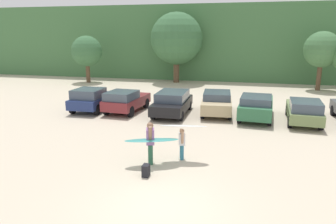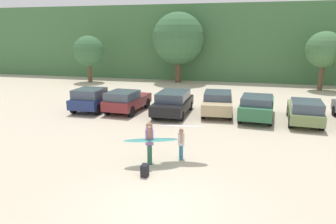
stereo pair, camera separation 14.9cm
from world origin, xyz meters
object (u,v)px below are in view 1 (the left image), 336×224
Objects in this scene: person_child at (182,142)px; surfboard_teal at (152,140)px; parked_car_tan at (217,102)px; parked_car_navy at (92,99)px; parked_car_olive_green at (304,110)px; backpack_dropped at (146,171)px; parked_car_forest_green at (256,106)px; parked_car_black at (172,102)px; surfboard_white at (183,126)px; parked_car_maroon at (126,100)px; person_adult at (150,140)px.

person_child is 0.59× the size of surfboard_teal.
surfboard_teal is (-1.76, -8.99, 0.25)m from parked_car_tan.
parked_car_navy is 0.87× the size of parked_car_olive_green.
parked_car_navy reaches higher than backpack_dropped.
parked_car_tan is 8.15m from person_child.
parked_car_tan reaches higher than backpack_dropped.
parked_car_forest_green reaches higher than backpack_dropped.
parked_car_forest_green is (5.24, 0.14, 0.01)m from parked_car_black.
parked_car_forest_green is 2.72m from parked_car_olive_green.
person_child is 2.24m from backpack_dropped.
parked_car_black is 0.97× the size of parked_car_olive_green.
parked_car_olive_green is 10.23× the size of backpack_dropped.
surfboard_white is (7.66, -7.17, 0.65)m from parked_car_navy.
parked_car_olive_green is (13.45, 0.02, -0.07)m from parked_car_navy.
surfboard_white is at bearing 145.31° from parked_car_olive_green.
backpack_dropped is (-4.13, -9.45, -0.58)m from parked_car_forest_green.
parked_car_olive_green is at bearing -150.42° from surfboard_teal.
parked_car_navy is 11.23m from backpack_dropped.
parked_car_forest_green is 2.11× the size of surfboard_teal.
parked_car_navy reaches higher than parked_car_tan.
surfboard_teal is 1.43m from surfboard_white.
parked_car_forest_green reaches higher than parked_car_black.
backpack_dropped is (4.26, -9.13, -0.57)m from parked_car_maroon.
person_adult is at bearing -140.81° from parked_car_navy.
person_adult is at bearing 98.79° from backpack_dropped.
parked_car_black is 2.01× the size of surfboard_teal.
parked_car_black is at bearing -91.52° from person_child.
surfboard_white is (-0.64, -8.22, 0.69)m from parked_car_tan.
parked_car_forest_green is 8.21m from surfboard_white.
parked_car_olive_green is (11.07, -0.07, -0.04)m from parked_car_maroon.
parked_car_maroon is 11.07m from parked_car_olive_green.
parked_car_maroon is at bearing -80.01° from person_adult.
parked_car_navy reaches higher than parked_car_black.
parked_car_black reaches higher than parked_car_tan.
person_child is at bearing -164.37° from parked_car_black.
parked_car_black is 1.04× the size of parked_car_tan.
surfboard_white reaches higher than surfboard_teal.
parked_car_navy is 2.03× the size of surfboard_white.
parked_car_maroon is 0.91× the size of parked_car_black.
parked_car_tan is at bearing 82.83° from parked_car_olive_green.
parked_car_tan is at bearing -76.30° from parked_car_maroon.
parked_car_maroon is 3.15m from parked_car_black.
parked_car_maroon is 0.94× the size of parked_car_tan.
parked_car_tan is at bearing -83.11° from parked_car_navy.
person_child is (-3.18, -7.48, -0.06)m from parked_car_forest_green.
person_adult is 0.86× the size of surfboard_white.
surfboard_white is at bearing 162.21° from parked_car_forest_green.
person_adult is (-7.01, -7.83, 0.21)m from parked_car_olive_green.
parked_car_black is at bearing -82.20° from surfboard_white.
person_child is (7.58, -7.08, -0.08)m from parked_car_navy.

